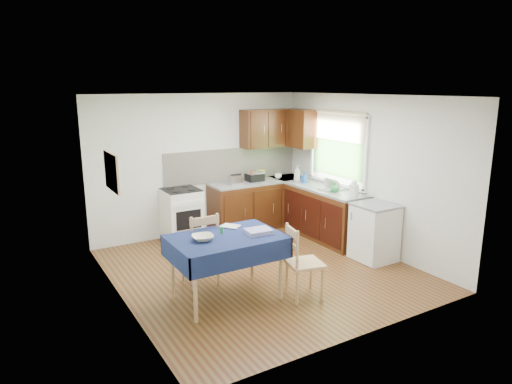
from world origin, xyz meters
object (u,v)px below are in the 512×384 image
sandwich_press (255,176)px  dining_table (226,244)px  toaster (236,180)px  chair_near (301,260)px  dish_rack (332,188)px  chair_far (201,247)px  kettle (354,189)px

sandwich_press → dining_table: bearing=-131.5°
toaster → sandwich_press: size_ratio=0.84×
chair_near → toaster: size_ratio=3.79×
dining_table → toaster: 2.67m
dining_table → dish_rack: bearing=7.3°
dining_table → chair_near: chair_near is taller
sandwich_press → chair_far: bearing=-140.5°
chair_far → sandwich_press: size_ratio=3.37×
sandwich_press → dish_rack: 1.50m
chair_near → sandwich_press: sandwich_press is taller
chair_far → sandwich_press: sandwich_press is taller
chair_near → kettle: bearing=-48.0°
dining_table → toaster: size_ratio=5.44×
chair_near → kettle: kettle is taller
sandwich_press → dish_rack: dish_rack is taller
toaster → dining_table: bearing=-121.4°
toaster → kettle: (1.19, -1.76, 0.03)m
dining_table → sandwich_press: (1.81, 2.37, 0.26)m
chair_far → chair_near: size_ratio=1.06×
dining_table → chair_far: chair_far is taller
dining_table → chair_near: 0.96m
dining_table → kettle: 2.63m
chair_far → kettle: (2.66, -0.03, 0.48)m
toaster → kettle: bearing=-56.2°
dining_table → kettle: kettle is taller
kettle → toaster: bearing=124.2°
sandwich_press → kettle: size_ratio=1.13×
chair_near → kettle: (1.74, 0.97, 0.51)m
toaster → kettle: kettle is taller
dining_table → toaster: toaster is taller
chair_near → dish_rack: bearing=-36.0°
dining_table → kettle: (2.56, 0.52, 0.30)m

